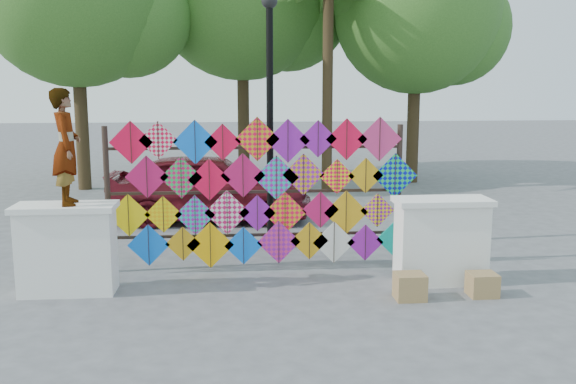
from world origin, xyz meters
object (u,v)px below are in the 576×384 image
object	(u,v)px
vendor_woman	(66,147)
sedan	(209,187)
kite_rack	(262,194)
lamppost	(270,98)

from	to	relation	value
vendor_woman	sedan	xyz separation A→B (m)	(1.77, 4.70, -1.34)
kite_rack	vendor_woman	distance (m)	3.00
kite_rack	lamppost	size ratio (longest dim) A/B	1.10
vendor_woman	sedan	distance (m)	5.20
vendor_woman	kite_rack	bearing A→B (deg)	-80.71
vendor_woman	lamppost	distance (m)	3.72
kite_rack	lamppost	xyz separation A→B (m)	(0.21, 1.28, 1.46)
kite_rack	vendor_woman	size ratio (longest dim) A/B	3.06
lamppost	sedan	bearing A→B (deg)	114.99
kite_rack	vendor_woman	world-z (taller)	vendor_woman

